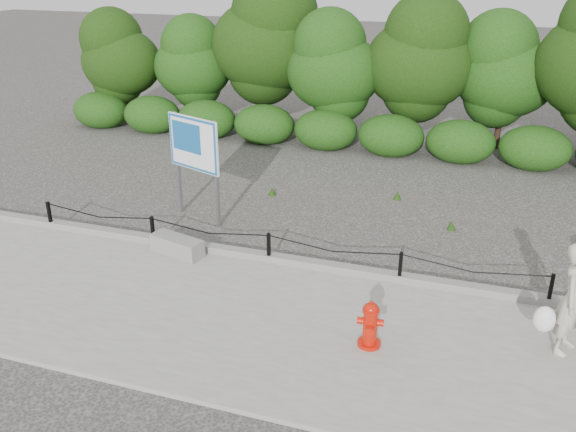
# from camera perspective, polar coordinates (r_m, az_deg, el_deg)

# --- Properties ---
(ground) EXTENTS (90.00, 90.00, 0.00)m
(ground) POSITION_cam_1_polar(r_m,az_deg,el_deg) (11.78, -1.79, -4.64)
(ground) COLOR #2D2B28
(ground) RESTS_ON ground
(sidewalk) EXTENTS (14.00, 4.00, 0.08)m
(sidewalk) POSITION_cam_1_polar(r_m,az_deg,el_deg) (10.17, -5.72, -9.47)
(sidewalk) COLOR gray
(sidewalk) RESTS_ON ground
(curb) EXTENTS (14.00, 0.22, 0.14)m
(curb) POSITION_cam_1_polar(r_m,az_deg,el_deg) (11.75, -1.72, -3.88)
(curb) COLOR slate
(curb) RESTS_ON sidewalk
(chain_barrier) EXTENTS (10.06, 0.06, 0.60)m
(chain_barrier) POSITION_cam_1_polar(r_m,az_deg,el_deg) (11.57, -1.82, -2.64)
(chain_barrier) COLOR black
(chain_barrier) RESTS_ON sidewalk
(treeline) EXTENTS (20.03, 4.00, 5.03)m
(treeline) POSITION_cam_1_polar(r_m,az_deg,el_deg) (19.16, 9.50, 14.41)
(treeline) COLOR black
(treeline) RESTS_ON ground
(fire_hydrant) EXTENTS (0.40, 0.42, 0.76)m
(fire_hydrant) POSITION_cam_1_polar(r_m,az_deg,el_deg) (9.30, 7.69, -10.07)
(fire_hydrant) COLOR red
(fire_hydrant) RESTS_ON sidewalk
(pedestrian) EXTENTS (0.82, 0.74, 1.74)m
(pedestrian) POSITION_cam_1_polar(r_m,az_deg,el_deg) (9.77, 25.00, -7.18)
(pedestrian) COLOR #BBB5A0
(pedestrian) RESTS_ON sidewalk
(concrete_block) EXTENTS (1.17, 0.65, 0.35)m
(concrete_block) POSITION_cam_1_polar(r_m,az_deg,el_deg) (12.15, -10.34, -2.74)
(concrete_block) COLOR gray
(concrete_block) RESTS_ON sidewalk
(advertising_sign) EXTENTS (1.39, 0.60, 2.35)m
(advertising_sign) POSITION_cam_1_polar(r_m,az_deg,el_deg) (13.37, -8.81, 6.28)
(advertising_sign) COLOR slate
(advertising_sign) RESTS_ON ground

